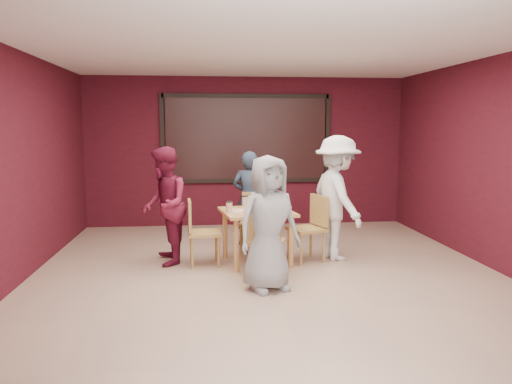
{
  "coord_description": "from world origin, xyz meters",
  "views": [
    {
      "loc": [
        -0.77,
        -5.94,
        1.88
      ],
      "look_at": [
        -0.09,
        0.77,
        0.99
      ],
      "focal_mm": 35.0,
      "sensor_mm": 36.0,
      "label": 1
    }
  ],
  "objects": [
    {
      "name": "chair_right",
      "position": [
        0.69,
        0.8,
        0.52
      ],
      "size": [
        0.56,
        0.56,
        0.92
      ],
      "color": "#AD8343",
      "rests_on": "floor"
    },
    {
      "name": "diner_left",
      "position": [
        -1.34,
        0.85,
        0.81
      ],
      "size": [
        0.7,
        0.85,
        1.61
      ],
      "primitive_type": "imported",
      "rotation": [
        0.0,
        0.0,
        -1.45
      ],
      "color": "maroon",
      "rests_on": "floor"
    },
    {
      "name": "chair_front",
      "position": [
        -0.04,
        0.06,
        0.5
      ],
      "size": [
        0.54,
        0.54,
        0.89
      ],
      "color": "#AD8343",
      "rests_on": "floor"
    },
    {
      "name": "diner_right",
      "position": [
        1.07,
        0.87,
        0.88
      ],
      "size": [
        0.89,
        1.25,
        1.75
      ],
      "primitive_type": "imported",
      "rotation": [
        0.0,
        0.0,
        1.8
      ],
      "color": "white",
      "rests_on": "floor"
    },
    {
      "name": "chair_left",
      "position": [
        -0.87,
        0.73,
        0.51
      ],
      "size": [
        0.46,
        0.46,
        0.9
      ],
      "color": "#AD8343",
      "rests_on": "floor"
    },
    {
      "name": "window_blinds",
      "position": [
        0.0,
        3.45,
        1.65
      ],
      "size": [
        3.0,
        0.02,
        1.5
      ],
      "primitive_type": "cube",
      "color": "black"
    },
    {
      "name": "chair_back",
      "position": [
        -0.04,
        1.46,
        0.5
      ],
      "size": [
        0.51,
        0.51,
        0.88
      ],
      "color": "#AD8343",
      "rests_on": "floor"
    },
    {
      "name": "floor",
      "position": [
        0.0,
        0.0,
        0.0
      ],
      "size": [
        7.0,
        7.0,
        0.0
      ],
      "primitive_type": "plane",
      "color": "tan",
      "rests_on": "ground"
    },
    {
      "name": "dining_table",
      "position": [
        -0.08,
        0.77,
        0.65
      ],
      "size": [
        1.07,
        1.07,
        0.89
      ],
      "color": "tan",
      "rests_on": "floor"
    },
    {
      "name": "diner_front",
      "position": [
        -0.06,
        -0.39,
        0.78
      ],
      "size": [
        0.89,
        0.74,
        1.56
      ],
      "primitive_type": "imported",
      "rotation": [
        0.0,
        0.0,
        0.38
      ],
      "color": "gray",
      "rests_on": "floor"
    },
    {
      "name": "diner_back",
      "position": [
        -0.09,
        1.84,
        0.75
      ],
      "size": [
        0.63,
        0.51,
        1.5
      ],
      "primitive_type": "imported",
      "rotation": [
        0.0,
        0.0,
        2.82
      ],
      "color": "#29384A",
      "rests_on": "floor"
    }
  ]
}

